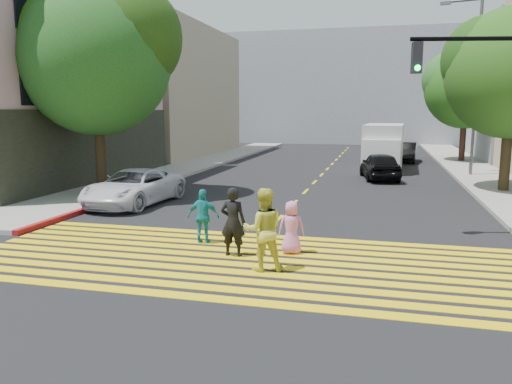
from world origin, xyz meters
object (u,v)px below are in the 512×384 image
at_px(tree_left, 98,52).
at_px(pedestrian_man, 233,222).
at_px(tree_right_far, 468,83).
at_px(pedestrian_child, 291,227).
at_px(white_van, 383,149).
at_px(pedestrian_woman, 263,230).
at_px(dark_car_parked, 405,152).
at_px(white_sedan, 134,187).
at_px(pedestrian_extra, 203,216).
at_px(dark_car_near, 380,166).
at_px(silver_car, 379,150).

distance_m(tree_left, pedestrian_man, 11.73).
xyz_separation_m(tree_right_far, pedestrian_child, (-7.54, -24.87, -4.71)).
bearing_deg(pedestrian_man, tree_right_far, -108.04).
height_order(tree_left, white_van, tree_left).
height_order(pedestrian_woman, pedestrian_child, pedestrian_woman).
relative_size(pedestrian_man, pedestrian_woman, 0.92).
bearing_deg(pedestrian_child, dark_car_parked, -111.68).
bearing_deg(white_van, white_sedan, -120.72).
xyz_separation_m(tree_right_far, white_sedan, (-14.55, -19.78, -4.71)).
bearing_deg(pedestrian_child, pedestrian_woman, 62.57).
relative_size(tree_left, white_van, 1.48).
bearing_deg(pedestrian_man, pedestrian_child, -156.05).
relative_size(tree_right_far, pedestrian_man, 4.62).
xyz_separation_m(pedestrian_man, pedestrian_extra, (-1.12, 0.96, -0.12)).
bearing_deg(dark_car_near, pedestrian_man, 67.62).
bearing_deg(dark_car_parked, white_van, -101.03).
relative_size(pedestrian_child, dark_car_parked, 0.33).
height_order(dark_car_near, dark_car_parked, dark_car_near).
distance_m(white_sedan, dark_car_parked, 22.10).
bearing_deg(dark_car_near, white_sedan, 36.89).
bearing_deg(white_sedan, white_van, 60.72).
height_order(tree_right_far, pedestrian_extra, tree_right_far).
bearing_deg(pedestrian_child, silver_car, -107.13).
height_order(pedestrian_woman, dark_car_near, pedestrian_woman).
xyz_separation_m(tree_left, pedestrian_extra, (6.70, -6.18, -5.16)).
bearing_deg(tree_left, dark_car_parked, 54.22).
xyz_separation_m(tree_left, pedestrian_woman, (8.81, -8.04, -4.96)).
distance_m(silver_car, dark_car_parked, 3.02).
height_order(pedestrian_man, pedestrian_extra, pedestrian_man).
distance_m(pedestrian_child, pedestrian_extra, 2.51).
bearing_deg(dark_car_parked, dark_car_near, -95.23).
distance_m(pedestrian_child, white_van, 19.10).
bearing_deg(dark_car_near, dark_car_parked, -109.42).
height_order(pedestrian_man, pedestrian_child, pedestrian_man).
bearing_deg(white_van, pedestrian_woman, -94.32).
distance_m(pedestrian_child, white_sedan, 8.67).
bearing_deg(pedestrian_woman, tree_right_far, -126.49).
bearing_deg(white_van, tree_left, -129.71).
bearing_deg(pedestrian_woman, pedestrian_child, -124.10).
bearing_deg(pedestrian_man, tree_left, -41.13).
height_order(pedestrian_woman, silver_car, pedestrian_woman).
bearing_deg(tree_left, white_sedan, -34.45).
relative_size(pedestrian_man, silver_car, 0.42).
relative_size(pedestrian_child, white_sedan, 0.28).
relative_size(tree_right_far, dark_car_parked, 1.93).
distance_m(dark_car_near, white_van, 4.30).
xyz_separation_m(tree_left, pedestrian_child, (9.18, -6.57, -5.23)).
distance_m(pedestrian_child, dark_car_parked, 24.70).
distance_m(dark_car_parked, white_van, 5.70).
bearing_deg(pedestrian_woman, pedestrian_man, -62.29).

